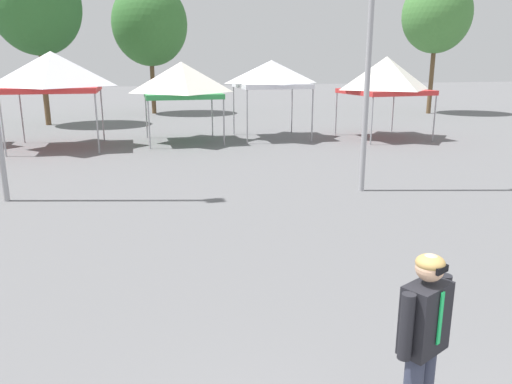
% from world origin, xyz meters
% --- Properties ---
extents(canopy_tent_far_left, '(3.47, 3.47, 3.65)m').
position_xyz_m(canopy_tent_far_left, '(-3.90, 18.79, 2.90)').
color(canopy_tent_far_left, '#9E9EA3').
rests_on(canopy_tent_far_left, ground).
extents(canopy_tent_left_of_center, '(3.14, 3.14, 3.27)m').
position_xyz_m(canopy_tent_left_of_center, '(0.99, 18.95, 2.55)').
color(canopy_tent_left_of_center, '#9E9EA3').
rests_on(canopy_tent_left_of_center, ground).
extents(canopy_tent_behind_right, '(3.03, 3.03, 3.33)m').
position_xyz_m(canopy_tent_behind_right, '(4.86, 19.04, 2.75)').
color(canopy_tent_behind_right, '#9E9EA3').
rests_on(canopy_tent_behind_right, ground).
extents(canopy_tent_right_of_center, '(3.35, 3.35, 3.48)m').
position_xyz_m(canopy_tent_right_of_center, '(9.58, 17.69, 2.69)').
color(canopy_tent_right_of_center, '#9E9EA3').
rests_on(canopy_tent_right_of_center, ground).
extents(person_foreground, '(0.60, 0.39, 1.78)m').
position_xyz_m(person_foreground, '(0.64, 1.33, 1.03)').
color(person_foreground, '#33384C').
rests_on(person_foreground, ground).
extents(tree_behind_tents_left, '(4.25, 4.25, 8.45)m').
position_xyz_m(tree_behind_tents_left, '(17.99, 26.56, 6.09)').
color(tree_behind_tents_left, brown).
rests_on(tree_behind_tents_left, ground).
extents(tree_behind_tents_center, '(4.67, 4.67, 8.13)m').
position_xyz_m(tree_behind_tents_center, '(0.72, 31.36, 5.55)').
color(tree_behind_tents_center, brown).
rests_on(tree_behind_tents_center, ground).
extents(tree_behind_tents_right, '(4.42, 4.42, 8.42)m').
position_xyz_m(tree_behind_tents_right, '(-5.20, 26.68, 5.98)').
color(tree_behind_tents_right, brown).
rests_on(tree_behind_tents_right, ground).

